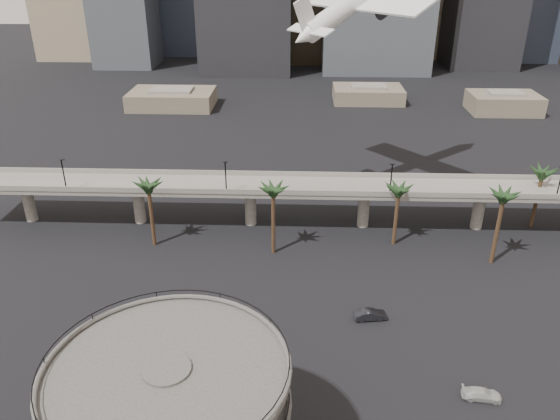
{
  "coord_description": "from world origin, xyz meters",
  "views": [
    {
      "loc": [
        -1.61,
        -40.56,
        49.74
      ],
      "look_at": [
        -4.21,
        28.0,
        16.28
      ],
      "focal_mm": 35.0,
      "sensor_mm": 36.0,
      "label": 1
    }
  ],
  "objects_px": {
    "overpass": "(307,191)",
    "car_c": "(482,394)",
    "car_a": "(235,337)",
    "car_b": "(370,315)"
  },
  "relations": [
    {
      "from": "car_c",
      "to": "car_b",
      "type": "bearing_deg",
      "value": 43.39
    },
    {
      "from": "car_a",
      "to": "car_b",
      "type": "xyz_separation_m",
      "value": [
        19.34,
        5.8,
        -0.01
      ]
    },
    {
      "from": "overpass",
      "to": "car_a",
      "type": "height_order",
      "value": "overpass"
    },
    {
      "from": "car_a",
      "to": "car_c",
      "type": "bearing_deg",
      "value": -102.38
    },
    {
      "from": "car_a",
      "to": "car_c",
      "type": "xyz_separation_m",
      "value": [
        31.11,
        -9.41,
        -0.11
      ]
    },
    {
      "from": "overpass",
      "to": "car_b",
      "type": "xyz_separation_m",
      "value": [
        9.2,
        -29.84,
        -6.55
      ]
    },
    {
      "from": "overpass",
      "to": "car_c",
      "type": "height_order",
      "value": "overpass"
    },
    {
      "from": "overpass",
      "to": "car_a",
      "type": "distance_m",
      "value": 37.63
    },
    {
      "from": "car_a",
      "to": "car_b",
      "type": "bearing_deg",
      "value": -68.86
    },
    {
      "from": "car_b",
      "to": "car_c",
      "type": "height_order",
      "value": "car_b"
    }
  ]
}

